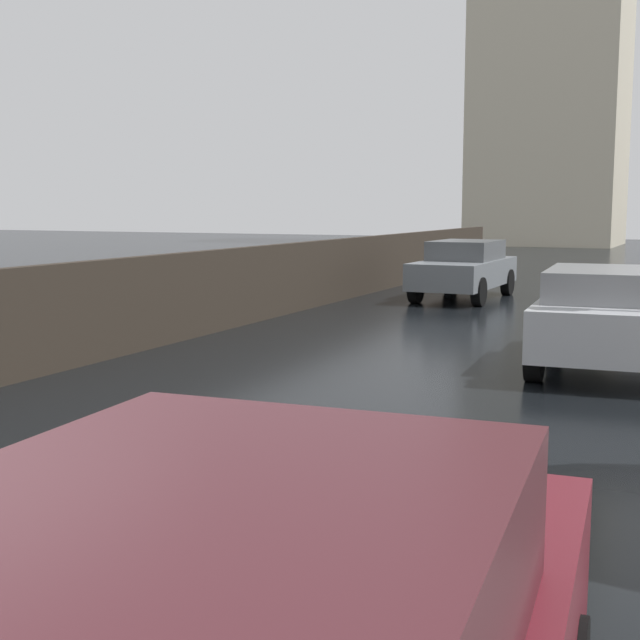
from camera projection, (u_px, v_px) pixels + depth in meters
The scene contains 3 objects.
car_silver_mid_road at pixel (605, 315), 12.06m from camera, with size 2.02×4.11×1.43m.
car_grey_far_ahead at pixel (464, 268), 21.19m from camera, with size 1.82×4.21×1.44m.
distant_tower at pixel (554, 8), 49.48m from camera, with size 8.45×7.37×31.77m.
Camera 1 is at (3.95, -3.05, 2.29)m, focal length 48.06 mm.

